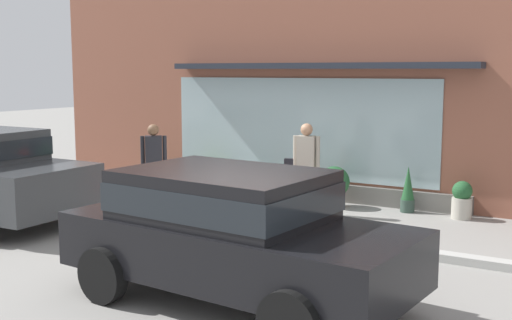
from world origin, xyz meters
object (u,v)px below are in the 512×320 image
object	(u,v)px
pedestrian_passerby	(154,159)
potted_plant_window_right	(462,200)
potted_plant_window_center	(334,185)
potted_plant_low_front	(208,174)
potted_plant_window_left	(257,178)
potted_plant_trailing_edge	(408,190)
potted_plant_by_entrance	(158,170)
parked_car_black	(232,228)
pedestrian_with_handbag	(305,161)
fire_hydrant	(258,193)

from	to	relation	value
pedestrian_passerby	potted_plant_window_right	size ratio (longest dim) A/B	2.38
potted_plant_window_right	potted_plant_window_center	bearing A→B (deg)	-174.93
potted_plant_low_front	potted_plant_window_center	bearing A→B (deg)	-3.42
potted_plant_window_left	potted_plant_low_front	distance (m)	1.48
potted_plant_trailing_edge	potted_plant_by_entrance	size ratio (longest dim) A/B	1.05
parked_car_black	potted_plant_window_left	world-z (taller)	parked_car_black
pedestrian_passerby	potted_plant_window_right	xyz separation A→B (m)	(5.37, 2.13, -0.62)
parked_car_black	potted_plant_by_entrance	xyz separation A→B (m)	(-5.55, 5.49, -0.48)
potted_plant_window_left	potted_plant_window_center	size ratio (longest dim) A/B	0.91
potted_plant_trailing_edge	potted_plant_window_center	world-z (taller)	potted_plant_trailing_edge
pedestrian_with_handbag	pedestrian_passerby	xyz separation A→B (m)	(-2.73, -1.06, -0.03)
potted_plant_low_front	potted_plant_window_center	size ratio (longest dim) A/B	0.91
pedestrian_passerby	potted_plant_by_entrance	distance (m)	2.47
potted_plant_window_center	parked_car_black	bearing A→B (deg)	-78.32
pedestrian_with_handbag	potted_plant_window_center	size ratio (longest dim) A/B	2.11
potted_plant_trailing_edge	potted_plant_low_front	xyz separation A→B (m)	(-4.54, -0.08, -0.04)
parked_car_black	pedestrian_passerby	bearing A→B (deg)	143.12
potted_plant_trailing_edge	potted_plant_low_front	size ratio (longest dim) A/B	1.19
potted_plant_low_front	pedestrian_passerby	bearing A→B (deg)	-84.84
pedestrian_with_handbag	parked_car_black	size ratio (longest dim) A/B	0.40
pedestrian_passerby	potted_plant_low_front	xyz separation A→B (m)	(-0.19, 2.10, -0.59)
potted_plant_window_center	potted_plant_by_entrance	size ratio (longest dim) A/B	0.96
potted_plant_window_left	potted_plant_window_center	world-z (taller)	potted_plant_window_center
fire_hydrant	pedestrian_passerby	bearing A→B (deg)	-168.79
potted_plant_window_center	pedestrian_with_handbag	bearing A→B (deg)	-104.36
fire_hydrant	pedestrian_with_handbag	size ratio (longest dim) A/B	0.52
fire_hydrant	potted_plant_trailing_edge	size ratio (longest dim) A/B	1.01
fire_hydrant	potted_plant_window_left	world-z (taller)	fire_hydrant
potted_plant_by_entrance	potted_plant_window_left	bearing A→B (deg)	-2.26
potted_plant_trailing_edge	potted_plant_window_center	size ratio (longest dim) A/B	1.09
fire_hydrant	potted_plant_window_right	xyz separation A→B (m)	(3.27, 1.72, -0.09)
fire_hydrant	potted_plant_window_right	distance (m)	3.70
potted_plant_by_entrance	potted_plant_window_right	bearing A→B (deg)	1.85
parked_car_black	potted_plant_window_center	size ratio (longest dim) A/B	5.25
potted_plant_window_right	pedestrian_passerby	bearing A→B (deg)	-158.35
pedestrian_with_handbag	potted_plant_by_entrance	size ratio (longest dim) A/B	2.03
fire_hydrant	potted_plant_window_center	size ratio (longest dim) A/B	1.10
pedestrian_passerby	potted_plant_window_right	world-z (taller)	pedestrian_passerby
parked_car_black	potted_plant_by_entrance	distance (m)	7.82
potted_plant_by_entrance	pedestrian_passerby	bearing A→B (deg)	-52.55
potted_plant_trailing_edge	potted_plant_window_right	bearing A→B (deg)	-2.85
potted_plant_window_right	potted_plant_window_center	distance (m)	2.43
potted_plant_trailing_edge	potted_plant_by_entrance	bearing A→B (deg)	-177.33
parked_car_black	potted_plant_window_left	xyz separation A→B (m)	(-2.83, 5.38, -0.44)
pedestrian_passerby	potted_plant_low_front	distance (m)	2.19
parked_car_black	potted_plant_low_front	bearing A→B (deg)	131.29
pedestrian_with_handbag	potted_plant_window_left	bearing A→B (deg)	-36.55
potted_plant_window_left	potted_plant_window_right	xyz separation A→B (m)	(4.11, 0.33, -0.09)
fire_hydrant	potted_plant_by_entrance	size ratio (longest dim) A/B	1.06
fire_hydrant	pedestrian_passerby	xyz separation A→B (m)	(-2.10, -0.42, 0.53)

